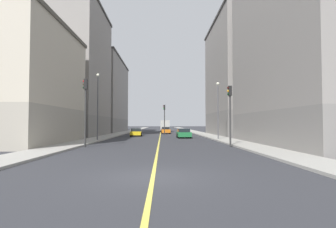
{
  "coord_description": "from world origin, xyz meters",
  "views": [
    {
      "loc": [
        0.36,
        -10.45,
        2.07
      ],
      "look_at": [
        1.27,
        31.53,
        3.59
      ],
      "focal_mm": 28.41,
      "sensor_mm": 36.0,
      "label": 1
    }
  ],
  "objects": [
    {
      "name": "ground_plane",
      "position": [
        0.0,
        0.0,
        0.0
      ],
      "size": [
        400.0,
        400.0,
        0.0
      ],
      "primitive_type": "plane",
      "color": "#2F3035",
      "rests_on": "ground"
    },
    {
      "name": "building_right_corner",
      "position": [
        -14.7,
        16.68,
        6.13
      ],
      "size": [
        10.51,
        14.65,
        12.24
      ],
      "color": "#9D9688",
      "rests_on": "ground"
    },
    {
      "name": "sidewalk_right",
      "position": [
        -8.19,
        49.0,
        0.07
      ],
      "size": [
        2.81,
        168.0,
        0.15
      ],
      "primitive_type": "cube",
      "color": "#9E9B93",
      "rests_on": "ground"
    },
    {
      "name": "box_truck",
      "position": [
        1.02,
        56.4,
        1.55
      ],
      "size": [
        2.3,
        7.57,
        2.89
      ],
      "color": "navy",
      "rests_on": "ground"
    },
    {
      "name": "street_lamp_left_near",
      "position": [
        7.39,
        22.8,
        4.48
      ],
      "size": [
        0.36,
        0.36,
        7.15
      ],
      "color": "#4C4C51",
      "rests_on": "ground"
    },
    {
      "name": "building_right_midblock",
      "position": [
        -14.7,
        33.29,
        10.65
      ],
      "size": [
        10.51,
        15.84,
        21.28
      ],
      "color": "slate",
      "rests_on": "ground"
    },
    {
      "name": "traffic_light_right_near",
      "position": [
        -6.4,
        12.94,
        3.87
      ],
      "size": [
        0.4,
        0.32,
        5.98
      ],
      "color": "#2D2D2D",
      "rests_on": "ground"
    },
    {
      "name": "car_yellow",
      "position": [
        -3.97,
        33.77,
        0.64
      ],
      "size": [
        1.87,
        4.12,
        1.31
      ],
      "color": "gold",
      "rests_on": "ground"
    },
    {
      "name": "car_white",
      "position": [
        1.25,
        66.25,
        0.69
      ],
      "size": [
        1.96,
        4.14,
        1.42
      ],
      "color": "white",
      "rests_on": "ground"
    },
    {
      "name": "lane_center_stripe",
      "position": [
        0.0,
        49.0,
        0.01
      ],
      "size": [
        0.16,
        154.0,
        0.01
      ],
      "primitive_type": "cube",
      "color": "#E5D14C",
      "rests_on": "ground"
    },
    {
      "name": "traffic_light_median_far",
      "position": [
        0.74,
        37.92,
        3.59
      ],
      "size": [
        0.4,
        0.32,
        5.5
      ],
      "color": "#2D2D2D",
      "rests_on": "ground"
    },
    {
      "name": "building_left_near",
      "position": [
        14.7,
        14.3,
        10.05
      ],
      "size": [
        10.51,
        19.68,
        20.09
      ],
      "color": "slate",
      "rests_on": "ground"
    },
    {
      "name": "street_lamp_right_near",
      "position": [
        -7.39,
        21.45,
        4.9
      ],
      "size": [
        0.36,
        0.36,
        7.95
      ],
      "color": "#4C4C51",
      "rests_on": "ground"
    },
    {
      "name": "car_orange",
      "position": [
        1.04,
        44.9,
        0.68
      ],
      "size": [
        1.97,
        4.16,
        1.38
      ],
      "color": "orange",
      "rests_on": "ground"
    },
    {
      "name": "sidewalk_left",
      "position": [
        8.19,
        49.0,
        0.07
      ],
      "size": [
        2.81,
        168.0,
        0.15
      ],
      "primitive_type": "cube",
      "color": "#9E9B93",
      "rests_on": "ground"
    },
    {
      "name": "building_right_distant",
      "position": [
        -14.7,
        54.94,
        8.89
      ],
      "size": [
        10.51,
        23.8,
        17.75
      ],
      "color": "slate",
      "rests_on": "ground"
    },
    {
      "name": "car_green",
      "position": [
        3.46,
        27.96,
        0.67
      ],
      "size": [
        1.99,
        3.94,
        1.37
      ],
      "color": "#1E6B38",
      "rests_on": "ground"
    },
    {
      "name": "building_left_mid",
      "position": [
        14.7,
        36.26,
        10.19
      ],
      "size": [
        10.51,
        19.77,
        20.36
      ],
      "color": "slate",
      "rests_on": "ground"
    },
    {
      "name": "traffic_light_left_near",
      "position": [
        6.37,
        12.94,
        3.55
      ],
      "size": [
        0.4,
        0.32,
        5.43
      ],
      "color": "#2D2D2D",
      "rests_on": "ground"
    },
    {
      "name": "car_maroon",
      "position": [
        1.17,
        55.03,
        0.63
      ],
      "size": [
        2.03,
        4.52,
        1.32
      ],
      "color": "maroon",
      "rests_on": "ground"
    }
  ]
}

